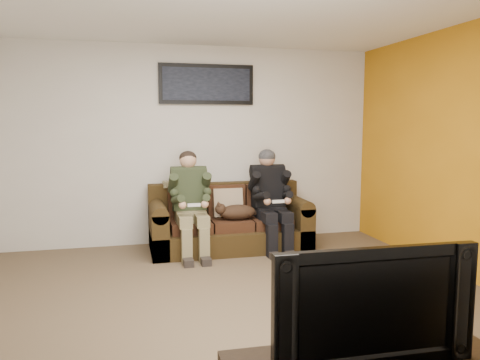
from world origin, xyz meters
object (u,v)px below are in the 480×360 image
object	(u,v)px
person_right	(270,194)
television	(366,301)
person_left	(190,198)
framed_poster	(207,84)
cat	(236,212)
sofa	(228,224)

from	to	relation	value
person_right	television	world-z (taller)	person_right
person_left	framed_poster	world-z (taller)	framed_poster
television	framed_poster	bearing A→B (deg)	91.96
television	cat	bearing A→B (deg)	88.04
sofa	framed_poster	xyz separation A→B (m)	(-0.20, 0.39, 1.79)
sofa	television	world-z (taller)	television
framed_poster	television	distance (m)	4.39
sofa	person_left	size ratio (longest dim) A/B	1.59
cat	framed_poster	size ratio (longest dim) A/B	0.53
person_right	television	bearing A→B (deg)	-100.21
cat	framed_poster	world-z (taller)	framed_poster
television	person_right	bearing A→B (deg)	80.92
person_right	sofa	bearing A→B (deg)	162.08
cat	person_right	bearing A→B (deg)	2.96
person_right	television	xyz separation A→B (m)	(-0.65, -3.61, 0.03)
framed_poster	cat	bearing A→B (deg)	-66.50
person_right	television	size ratio (longest dim) A/B	1.24
framed_poster	sofa	bearing A→B (deg)	-63.15
sofa	cat	distance (m)	0.27
person_left	cat	world-z (taller)	person_left
framed_poster	person_right	bearing A→B (deg)	-38.26
cat	framed_poster	xyz separation A→B (m)	(-0.25, 0.58, 1.60)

